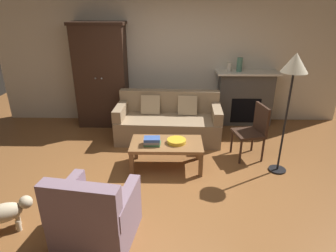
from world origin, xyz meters
The scene contains 14 objects.
ground_plane centered at (0.00, 0.00, 0.00)m, with size 9.60×9.60×0.00m, color brown.
back_wall centered at (0.00, 2.55, 1.40)m, with size 7.20×0.10×2.80m, color silver.
fireplace centered at (1.55, 2.30, 0.57)m, with size 1.26×0.48×1.12m.
armoire centered at (-1.40, 2.22, 1.04)m, with size 1.06×0.57×2.07m.
couch centered at (-0.03, 1.51, 0.32)m, with size 1.95×0.93×0.86m.
coffee_table centered at (-0.04, 0.43, 0.37)m, with size 1.10×0.60×0.42m.
fruit_bowl centered at (0.11, 0.43, 0.45)m, with size 0.29×0.29×0.06m, color gold.
book_stack centered at (-0.26, 0.36, 0.48)m, with size 0.26×0.19×0.12m.
mantel_vase_cream centered at (1.17, 2.28, 1.21)m, with size 0.09×0.09×0.18m, color beige.
mantel_vase_jade centered at (1.37, 2.28, 1.26)m, with size 0.11×0.11×0.28m, color slate.
armchair_near_left centered at (-0.75, -1.13, 0.32)m, with size 0.88×0.88×0.88m.
side_chair_wooden centered at (1.37, 0.80, 0.51)m, with size 0.52×0.52×0.90m.
floor_lamp centered at (1.67, 0.35, 1.55)m, with size 0.36×0.36×1.79m.
dog centered at (-1.79, -1.00, 0.25)m, with size 0.51×0.38×0.39m.
Camera 1 is at (0.06, -3.53, 2.38)m, focal length 30.91 mm.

